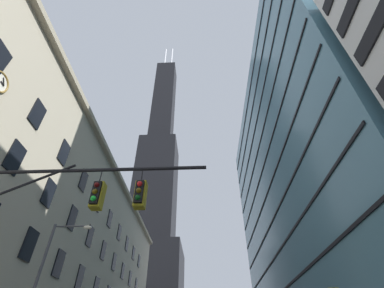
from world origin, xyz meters
name	(u,v)px	position (x,y,z in m)	size (l,w,h in m)	color
station_building	(39,249)	(-17.87, 25.70, 11.91)	(14.42, 63.40, 23.86)	#B2A88E
dark_skyscraper	(153,212)	(-19.33, 99.58, 50.55)	(25.45, 25.45, 175.53)	black
glass_office_midrise	(322,185)	(19.25, 28.65, 21.57)	(16.62, 48.22, 43.13)	teal
traffic_signal_mast	(55,216)	(-3.43, 2.53, 5.60)	(8.98, 0.63, 7.65)	black
street_lamppost	(42,282)	(-7.43, 10.12, 5.08)	(2.54, 0.32, 8.33)	#47474C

